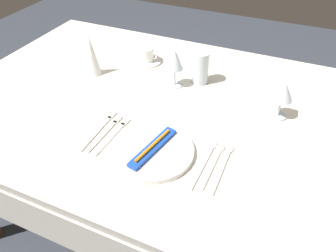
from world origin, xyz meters
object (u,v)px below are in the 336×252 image
(spoon_dessert, at_px, (215,160))
(wine_glass_left, at_px, (175,61))
(wine_glass_centre, at_px, (283,93))
(napkin_folded, at_px, (92,55))
(fork_salad, at_px, (100,128))
(spoon_tea, at_px, (224,162))
(drink_tumbler, at_px, (201,69))
(dinner_plate, at_px, (153,151))
(coffee_cup_left, at_px, (146,54))
(spoon_soup, at_px, (206,158))
(fork_outer, at_px, (114,134))
(fork_inner, at_px, (106,132))
(toothbrush_package, at_px, (153,147))

(spoon_dessert, bearing_deg, wine_glass_left, 128.93)
(wine_glass_centre, xyz_separation_m, napkin_folded, (-0.78, -0.01, -0.01))
(fork_salad, relative_size, spoon_dessert, 1.09)
(spoon_tea, xyz_separation_m, drink_tumbler, (-0.22, 0.41, 0.06))
(dinner_plate, bearing_deg, drink_tumbler, 90.15)
(spoon_tea, distance_m, wine_glass_centre, 0.34)
(wine_glass_centre, bearing_deg, spoon_dessert, -115.44)
(wine_glass_left, xyz_separation_m, drink_tumbler, (0.09, 0.07, -0.05))
(coffee_cup_left, xyz_separation_m, wine_glass_left, (0.19, -0.13, 0.07))
(wine_glass_left, bearing_deg, spoon_tea, -48.12)
(fork_salad, bearing_deg, spoon_soup, 1.41)
(spoon_tea, relative_size, wine_glass_centre, 1.51)
(fork_outer, height_order, fork_inner, same)
(spoon_soup, bearing_deg, fork_salad, -178.59)
(toothbrush_package, xyz_separation_m, spoon_dessert, (0.19, 0.05, -0.02))
(toothbrush_package, bearing_deg, spoon_soup, 15.08)
(dinner_plate, relative_size, wine_glass_centre, 1.80)
(fork_salad, xyz_separation_m, drink_tumbler, (0.22, 0.43, 0.06))
(toothbrush_package, relative_size, fork_salad, 0.96)
(spoon_dessert, bearing_deg, coffee_cup_left, 134.70)
(spoon_dessert, height_order, wine_glass_left, wine_glass_left)
(dinner_plate, distance_m, drink_tumbler, 0.46)
(toothbrush_package, relative_size, napkin_folded, 1.19)
(fork_salad, distance_m, coffee_cup_left, 0.50)
(dinner_plate, bearing_deg, toothbrush_package, 0.00)
(fork_outer, height_order, napkin_folded, napkin_folded)
(fork_inner, height_order, fork_salad, same)
(toothbrush_package, relative_size, spoon_tea, 0.97)
(fork_salad, xyz_separation_m, wine_glass_left, (0.13, 0.36, 0.11))
(fork_inner, distance_m, drink_tumbler, 0.48)
(toothbrush_package, height_order, fork_inner, toothbrush_package)
(fork_salad, distance_m, napkin_folded, 0.39)
(fork_inner, xyz_separation_m, drink_tumbler, (0.19, 0.43, 0.06))
(toothbrush_package, bearing_deg, wine_glass_left, 102.69)
(fork_salad, distance_m, wine_glass_centre, 0.65)
(toothbrush_package, relative_size, fork_outer, 1.03)
(wine_glass_centre, distance_m, drink_tumbler, 0.36)
(spoon_soup, distance_m, spoon_tea, 0.06)
(drink_tumbler, bearing_deg, dinner_plate, -89.85)
(coffee_cup_left, bearing_deg, dinner_plate, -61.73)
(dinner_plate, relative_size, spoon_soup, 1.16)
(spoon_tea, bearing_deg, spoon_dessert, -176.74)
(napkin_folded, bearing_deg, drink_tumbler, 14.73)
(fork_outer, height_order, spoon_dessert, spoon_dessert)
(toothbrush_package, distance_m, coffee_cup_left, 0.60)
(fork_outer, bearing_deg, coffee_cup_left, 103.89)
(dinner_plate, xyz_separation_m, fork_outer, (-0.16, 0.03, -0.01))
(spoon_soup, bearing_deg, napkin_folded, 153.92)
(toothbrush_package, distance_m, spoon_soup, 0.17)
(dinner_plate, relative_size, fork_inner, 1.27)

